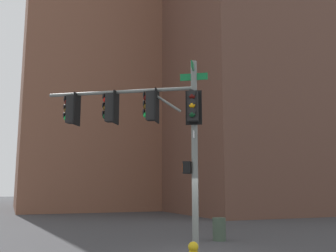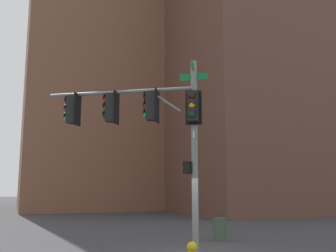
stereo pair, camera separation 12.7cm
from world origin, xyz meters
TOP-DOWN VIEW (x-y plane):
  - signal_pole_assembly at (-1.52, 0.85)m, footprint 4.85×3.56m
  - litter_bin at (2.55, 3.32)m, footprint 0.56×0.56m
  - building_brick_nearside at (19.32, 21.20)m, footprint 22.83×18.58m
  - building_brick_midblock at (6.13, 31.99)m, footprint 22.56×16.43m
  - building_glass_tower at (24.04, 52.91)m, footprint 32.71×27.39m
  - building_brick_farside at (14.92, 48.67)m, footprint 18.22×19.58m

SIDE VIEW (x-z plane):
  - litter_bin at x=2.55m, z-range 0.00..0.95m
  - signal_pole_assembly at x=-1.52m, z-range 1.25..7.74m
  - building_brick_midblock at x=6.13m, z-range 0.00..30.34m
  - building_brick_nearside at x=19.32m, z-range 0.00..40.67m
  - building_brick_farside at x=14.92m, z-range 0.00..42.96m
  - building_glass_tower at x=24.04m, z-range 0.00..73.48m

